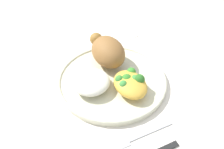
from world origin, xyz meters
name	(u,v)px	position (x,y,z in m)	size (l,w,h in m)	color
ground_plane	(112,82)	(0.00, 0.00, 0.00)	(2.00, 2.00, 0.00)	silver
plate	(112,80)	(0.00, 0.00, 0.01)	(0.29, 0.29, 0.02)	beige
roasted_chicken	(107,51)	(0.06, -0.02, 0.06)	(0.13, 0.08, 0.08)	brown
rice_pile	(91,82)	(-0.01, 0.06, 0.04)	(0.09, 0.09, 0.04)	silver
mac_cheese_with_broccoli	(130,83)	(-0.06, -0.02, 0.04)	(0.10, 0.08, 0.04)	gold
fork	(140,135)	(-0.17, 0.02, 0.00)	(0.02, 0.14, 0.01)	#B2B2B7
napkin	(117,35)	(0.20, -0.12, 0.00)	(0.09, 0.13, 0.00)	white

